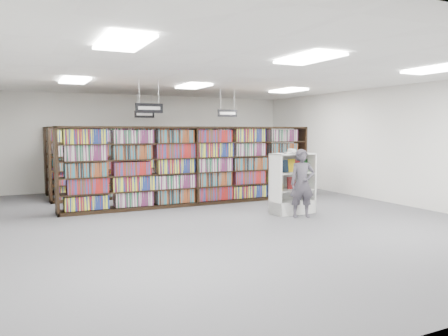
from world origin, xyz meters
name	(u,v)px	position (x,y,z in m)	size (l,w,h in m)	color
floor	(227,218)	(0.00, 0.00, 0.00)	(12.00, 12.00, 0.00)	#55555A
ceiling	(227,76)	(0.00, 0.00, 3.20)	(10.00, 12.00, 0.10)	white
wall_back	(151,142)	(0.00, 6.00, 1.60)	(10.00, 0.10, 3.20)	white
wall_right	(389,145)	(5.00, 0.00, 1.60)	(0.10, 12.00, 3.20)	white
bookshelf_row_near	(194,166)	(0.00, 2.00, 1.05)	(7.00, 0.60, 2.10)	black
bookshelf_row_mid	(170,161)	(0.00, 4.00, 1.05)	(7.00, 0.60, 2.10)	black
bookshelf_row_far	(154,158)	(0.00, 5.70, 1.05)	(7.00, 0.60, 2.10)	black
aisle_sign_left	(149,107)	(-1.50, 1.00, 2.53)	(0.65, 0.02, 0.80)	#B2B2B7
aisle_sign_right	(227,113)	(1.50, 3.00, 2.53)	(0.65, 0.02, 0.80)	#B2B2B7
aisle_sign_center	(144,114)	(-0.50, 5.00, 2.53)	(0.65, 0.02, 0.80)	#B2B2B7
troffer_front_left	(123,42)	(-3.00, -3.00, 3.16)	(0.60, 1.20, 0.04)	white
troffer_front_center	(309,59)	(0.00, -3.00, 3.16)	(0.60, 1.20, 0.04)	white
troffer_front_right	(436,70)	(3.00, -3.00, 3.16)	(0.60, 1.20, 0.04)	white
troffer_back_left	(74,81)	(-3.00, 2.00, 3.16)	(0.60, 1.20, 0.04)	white
troffer_back_center	(193,86)	(0.00, 2.00, 3.16)	(0.60, 1.20, 0.04)	white
troffer_back_right	(288,91)	(3.00, 2.00, 3.16)	(0.60, 1.20, 0.04)	white
endcap_display	(291,193)	(1.66, -0.17, 0.49)	(1.05, 0.54, 1.45)	white
open_book	(292,152)	(1.67, -0.16, 1.49)	(0.59, 0.40, 0.12)	black
shopper	(302,183)	(1.59, -0.70, 0.79)	(0.57, 0.38, 1.57)	#4B4752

